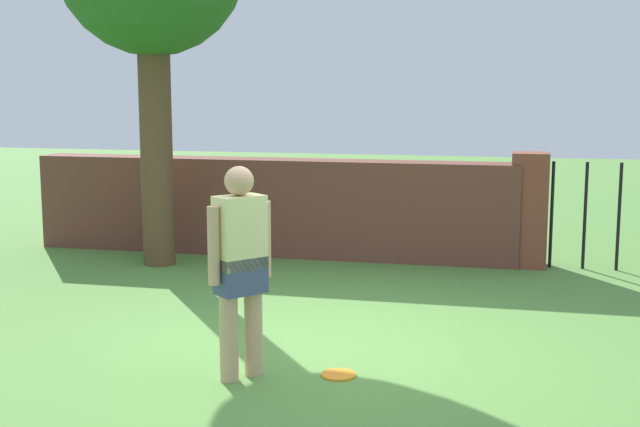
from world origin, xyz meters
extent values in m
plane|color=#568C3D|center=(0.00, 0.00, 0.00)|extent=(40.00, 40.00, 0.00)
cube|color=brown|center=(-1.50, 3.88, 0.63)|extent=(6.37, 0.50, 1.26)
cylinder|color=brown|center=(-2.67, 2.96, 1.53)|extent=(0.39, 0.39, 3.05)
cylinder|color=tan|center=(-0.30, -0.65, 0.42)|extent=(0.14, 0.14, 0.85)
cylinder|color=tan|center=(-0.44, -0.82, 0.42)|extent=(0.14, 0.14, 0.85)
cube|color=#3F4C72|center=(-0.37, -0.73, 0.80)|extent=(0.40, 0.42, 0.28)
cube|color=beige|center=(-0.37, -0.73, 1.12)|extent=(0.40, 0.42, 0.55)
sphere|color=tan|center=(-0.37, -0.73, 1.51)|extent=(0.22, 0.22, 0.22)
cylinder|color=tan|center=(-0.22, -0.56, 1.05)|extent=(0.09, 0.09, 0.58)
cylinder|color=tan|center=(-0.51, -0.91, 1.05)|extent=(0.09, 0.09, 0.58)
cube|color=brown|center=(1.79, 3.88, 0.70)|extent=(0.44, 0.44, 1.40)
cylinder|color=black|center=(2.06, 3.88, 0.65)|extent=(0.04, 0.04, 1.30)
cylinder|color=black|center=(2.44, 3.88, 0.65)|extent=(0.04, 0.04, 1.30)
cylinder|color=black|center=(2.83, 3.88, 0.65)|extent=(0.04, 0.04, 1.30)
cylinder|color=orange|center=(0.35, -0.53, 0.01)|extent=(0.27, 0.27, 0.02)
camera|label=1|loc=(1.62, -6.60, 2.21)|focal=47.32mm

